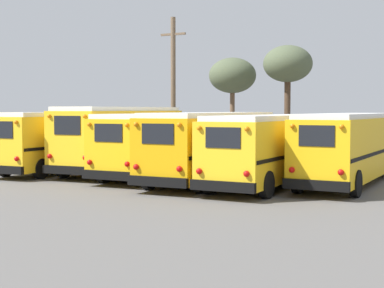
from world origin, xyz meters
name	(u,v)px	position (x,y,z in m)	size (l,w,h in m)	color
ground_plane	(190,178)	(0.00, 0.00, 0.00)	(160.00, 160.00, 0.00)	#5B5956
school_bus_0	(69,139)	(-7.14, 0.12, 1.67)	(2.65, 10.00, 3.07)	yellow
school_bus_1	(121,137)	(-4.29, 0.72, 1.81)	(3.07, 9.50, 3.34)	yellow
school_bus_2	(166,142)	(-1.43, 0.26, 1.64)	(2.71, 9.95, 3.01)	yellow
school_bus_3	(214,143)	(1.43, -0.38, 1.68)	(2.78, 10.65, 3.07)	#E5A00C
school_bus_4	(275,146)	(4.29, -0.39, 1.63)	(2.63, 10.76, 2.97)	yellow
school_bus_5	(349,146)	(7.14, 1.02, 1.66)	(2.63, 10.05, 3.04)	yellow
utility_pole	(173,86)	(-6.14, 9.52, 4.73)	(1.80, 0.32, 9.21)	brown
bare_tree_0	(232,76)	(-3.86, 14.03, 5.54)	(3.33, 3.33, 6.85)	brown
bare_tree_1	(288,66)	(0.38, 13.41, 6.11)	(3.26, 3.26, 7.45)	#473323
fence_line	(247,148)	(0.00, 7.15, 0.99)	(22.35, 0.06, 1.42)	#939399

